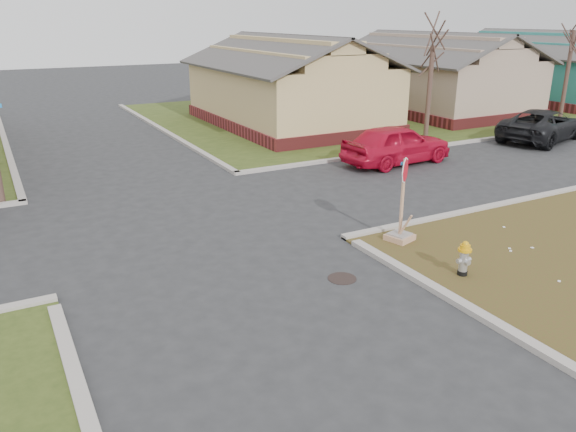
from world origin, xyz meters
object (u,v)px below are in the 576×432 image
stop_sign (401,223)px  dark_pickup (543,125)px  red_sedan (397,144)px  fire_hydrant (464,256)px

stop_sign → dark_pickup: size_ratio=0.42×
red_sedan → dark_pickup: 8.72m
fire_hydrant → stop_sign: (0.09, 2.30, 0.03)m
fire_hydrant → dark_pickup: bearing=39.5°
fire_hydrant → dark_pickup: (13.89, 9.05, 0.24)m
red_sedan → dark_pickup: red_sedan is taller
stop_sign → red_sedan: (5.08, 6.54, 0.26)m
dark_pickup → stop_sign: bearing=100.2°
red_sedan → dark_pickup: (8.72, 0.21, -0.05)m
red_sedan → dark_pickup: bearing=-92.5°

